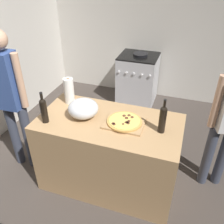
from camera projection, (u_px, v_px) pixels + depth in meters
name	position (u px, v px, depth m)	size (l,w,h in m)	color
ground_plane	(118.00, 136.00, 3.75)	(4.01, 3.58, 0.02)	#3F3833
kitchen_wall_rear	(146.00, 25.00, 4.27)	(4.01, 0.10, 2.60)	beige
kitchen_wall_left	(4.00, 40.00, 3.52)	(0.10, 3.58, 2.60)	beige
counter	(109.00, 153.00, 2.75)	(1.50, 0.78, 0.88)	tan
cutting_board	(124.00, 123.00, 2.47)	(0.40, 0.32, 0.02)	tan
pizza	(124.00, 121.00, 2.45)	(0.36, 0.36, 0.03)	tan
mixing_bowl	(83.00, 108.00, 2.53)	(0.32, 0.32, 0.19)	#B2B2B7
paper_towel_roll	(69.00, 91.00, 2.75)	(0.11, 0.11, 0.30)	white
wine_bottle_green	(163.00, 118.00, 2.28)	(0.07, 0.07, 0.36)	black
wine_bottle_dark	(44.00, 109.00, 2.42)	(0.07, 0.07, 0.34)	black
stove	(138.00, 79.00, 4.41)	(0.66, 0.63, 0.92)	#B7B7BC
person_in_stripes	(11.00, 95.00, 2.71)	(0.39, 0.21, 1.74)	#383D4C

